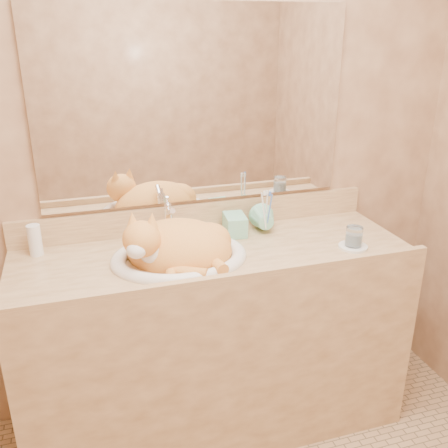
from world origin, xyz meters
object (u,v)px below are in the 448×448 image
object	(u,v)px
sink_basin	(179,240)
soap_dispenser	(238,218)
toothbrush_cup	(266,224)
vanity_counter	(215,341)
water_glass	(354,236)
cat	(174,244)

from	to	relation	value
sink_basin	soap_dispenser	xyz separation A→B (m)	(0.28, 0.11, 0.02)
soap_dispenser	toothbrush_cup	size ratio (longest dim) A/B	1.72
vanity_counter	toothbrush_cup	xyz separation A→B (m)	(0.26, 0.10, 0.48)
soap_dispenser	water_glass	xyz separation A→B (m)	(0.42, -0.22, -0.05)
cat	toothbrush_cup	size ratio (longest dim) A/B	3.65
sink_basin	toothbrush_cup	size ratio (longest dim) A/B	4.59
sink_basin	water_glass	xyz separation A→B (m)	(0.70, -0.11, -0.03)
water_glass	soap_dispenser	bearing A→B (deg)	152.84
toothbrush_cup	soap_dispenser	bearing A→B (deg)	-175.27
toothbrush_cup	water_glass	xyz separation A→B (m)	(0.29, -0.23, -0.00)
sink_basin	soap_dispenser	world-z (taller)	soap_dispenser
cat	sink_basin	bearing A→B (deg)	39.26
toothbrush_cup	water_glass	bearing A→B (deg)	-37.99
vanity_counter	soap_dispenser	xyz separation A→B (m)	(0.13, 0.09, 0.52)
cat	soap_dispenser	bearing A→B (deg)	42.37
soap_dispenser	water_glass	distance (m)	0.48
sink_basin	water_glass	size ratio (longest dim) A/B	6.48
sink_basin	soap_dispenser	distance (m)	0.30
vanity_counter	cat	distance (m)	0.52
toothbrush_cup	water_glass	distance (m)	0.37
vanity_counter	toothbrush_cup	size ratio (longest dim) A/B	14.07
vanity_counter	cat	world-z (taller)	cat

